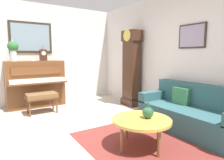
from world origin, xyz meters
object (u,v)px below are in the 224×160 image
(coffee_table, at_px, (141,121))
(teacup, at_px, (33,60))
(piano, at_px, (36,83))
(piano_bench, at_px, (42,96))
(couch, at_px, (191,114))
(flower_vase, at_px, (13,49))
(mantel_clock, at_px, (43,54))
(grandfather_clock, at_px, (131,70))
(green_jug, at_px, (148,112))

(coffee_table, relative_size, teacup, 7.59)
(piano, height_order, piano_bench, piano)
(piano_bench, relative_size, coffee_table, 0.80)
(couch, xyz_separation_m, flower_vase, (-3.33, -2.52, 1.22))
(mantel_clock, bearing_deg, flower_vase, -90.04)
(grandfather_clock, distance_m, coffee_table, 2.50)
(coffee_table, bearing_deg, grandfather_clock, 145.57)
(mantel_clock, xyz_separation_m, green_jug, (3.36, 0.70, -0.87))
(piano, relative_size, grandfather_clock, 0.71)
(flower_vase, height_order, teacup, flower_vase)
(couch, relative_size, teacup, 16.38)
(coffee_table, height_order, teacup, teacup)
(piano_bench, xyz_separation_m, teacup, (-0.65, -0.04, 0.84))
(mantel_clock, height_order, flower_vase, flower_vase)
(grandfather_clock, bearing_deg, flower_vase, -116.03)
(teacup, bearing_deg, piano, 154.98)
(coffee_table, bearing_deg, green_jug, 73.03)
(couch, distance_m, teacup, 3.93)
(mantel_clock, relative_size, teacup, 3.28)
(grandfather_clock, height_order, mantel_clock, grandfather_clock)
(piano, bearing_deg, coffee_table, 14.07)
(piano_bench, xyz_separation_m, couch, (2.54, 2.06, -0.09))
(mantel_clock, relative_size, flower_vase, 0.66)
(grandfather_clock, bearing_deg, coffee_table, -34.43)
(grandfather_clock, distance_m, teacup, 2.59)
(flower_vase, relative_size, teacup, 5.00)
(teacup, distance_m, green_jug, 3.46)
(coffee_table, relative_size, mantel_clock, 2.32)
(grandfather_clock, bearing_deg, green_jug, -32.15)
(flower_vase, height_order, green_jug, flower_vase)
(grandfather_clock, bearing_deg, piano, -120.84)
(grandfather_clock, bearing_deg, couch, -5.20)
(coffee_table, bearing_deg, piano, -165.93)
(coffee_table, height_order, green_jug, green_jug)
(piano_bench, distance_m, teacup, 1.06)
(couch, distance_m, flower_vase, 4.35)
(flower_vase, bearing_deg, couch, 37.17)
(grandfather_clock, distance_m, mantel_clock, 2.42)
(coffee_table, xyz_separation_m, mantel_clock, (-3.34, -0.60, 0.99))
(green_jug, bearing_deg, coffee_table, -106.97)
(piano, distance_m, green_jug, 3.49)
(mantel_clock, bearing_deg, grandfather_clock, 56.35)
(piano, bearing_deg, flower_vase, -89.77)
(piano, height_order, teacup, teacup)
(piano, xyz_separation_m, mantel_clock, (0.00, 0.23, 0.78))
(coffee_table, distance_m, green_jug, 0.16)
(couch, bearing_deg, flower_vase, -142.83)
(grandfather_clock, xyz_separation_m, flower_vase, (-1.32, -2.71, 0.57))
(grandfather_clock, height_order, teacup, grandfather_clock)
(couch, xyz_separation_m, green_jug, (0.04, -1.10, 0.21))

